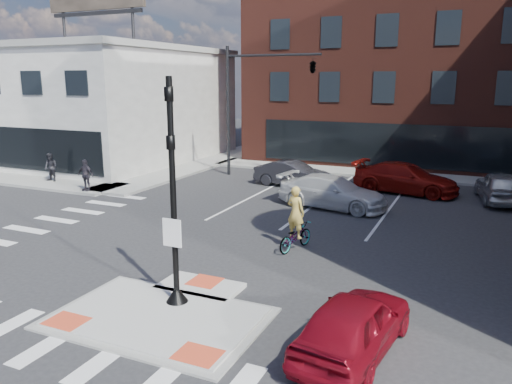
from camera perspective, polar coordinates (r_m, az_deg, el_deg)
The scene contains 18 objects.
ground at distance 13.80m, azimuth -9.91°, elevation -13.29°, with size 120.00×120.00×0.00m, color #28282B.
refuge_island at distance 13.59m, azimuth -10.54°, elevation -13.51°, with size 5.40×4.65×0.13m.
sidewalk_nw at distance 35.41m, azimuth -18.66°, elevation 2.44°, with size 23.50×20.50×0.15m.
sidewalk_n at distance 32.98m, azimuth 16.68°, elevation 1.86°, with size 26.00×3.00×0.15m, color gray.
building_nw at distance 41.94m, azimuth -20.00°, elevation 9.58°, with size 20.40×16.40×14.40m.
building_n at distance 42.40m, azimuth 19.29°, elevation 14.50°, with size 24.40×18.40×15.50m.
building_far_left at distance 63.17m, azimuth 14.40°, elevation 11.47°, with size 10.00×12.00×10.00m, color slate.
building_far_right at distance 64.20m, azimuth 26.49°, elevation 11.46°, with size 12.00×12.00×12.00m, color brown.
signal_pole at distance 13.26m, azimuth -9.35°, elevation -3.44°, with size 0.60×0.60×5.98m.
mast_arm_signal at distance 30.10m, azimuth 3.74°, elevation 13.11°, with size 6.10×2.24×8.00m.
red_sedan at distance 11.69m, azimuth 11.14°, elevation -14.53°, with size 1.67×4.15×1.41m, color maroon.
white_pickup at distance 24.04m, azimuth 8.74°, elevation 0.00°, with size 2.14×5.26×1.53m, color silver.
bg_car_dark at distance 28.63m, azimuth 4.18°, elevation 2.09°, with size 1.53×4.39×1.45m, color #28272D.
bg_car_silver at distance 27.66m, azimuth 26.10°, elevation 0.54°, with size 1.84×4.56×1.56m, color #B9BDC1.
bg_car_red at distance 28.05m, azimuth 16.71°, elevation 1.52°, with size 2.26×5.55×1.61m, color maroon.
cyclist at distance 17.96m, azimuth 4.52°, elevation -4.19°, with size 1.11×1.99×2.34m.
pedestrian_a at distance 31.54m, azimuth -22.40°, elevation 2.63°, with size 0.81×0.63×1.67m, color black.
pedestrian_b at distance 28.24m, azimuth -18.91°, elevation 1.85°, with size 1.00×0.41×1.70m, color #2C2831.
Camera 1 is at (7.12, -10.17, 6.02)m, focal length 35.00 mm.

